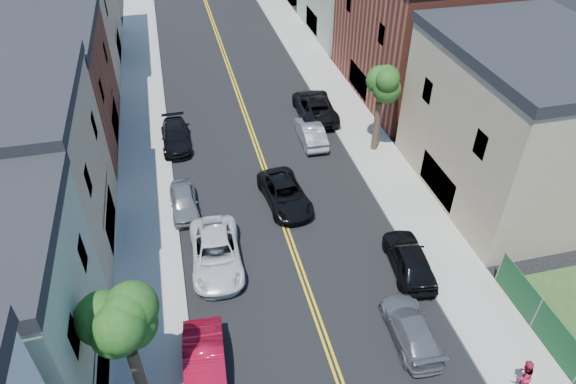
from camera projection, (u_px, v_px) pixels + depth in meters
sidewalk_left at (141, 107)px, 40.56m from camera, size 3.20×100.00×0.15m
sidewalk_right at (331, 86)px, 43.48m from camera, size 3.20×100.00×0.15m
curb_left at (163, 105)px, 40.89m from camera, size 0.30×100.00×0.15m
curb_right at (311, 88)px, 43.16m from camera, size 0.30×100.00×0.15m
bldg_left_tan_near at (3, 186)px, 25.24m from camera, size 9.00×10.00×9.00m
bldg_left_brick at (37, 94)px, 33.96m from camera, size 9.00×12.00×8.00m
bldg_left_tan_far at (57, 13)px, 44.19m from camera, size 9.00×16.00×9.50m
bldg_right_tan at (518, 127)px, 29.65m from camera, size 9.00×12.00×9.00m
bldg_right_brick at (416, 32)px, 40.04m from camera, size 9.00×14.00×10.00m
tree_left_mid at (118, 307)px, 16.69m from camera, size 5.20×5.20×9.29m
tree_right_far at (383, 74)px, 32.34m from camera, size 4.40×4.40×8.03m
red_sedan at (205, 369)px, 21.36m from camera, size 1.99×5.01×1.62m
white_pickup at (216, 253)px, 26.77m from camera, size 2.82×5.68×1.55m
grey_car_left at (184, 202)px, 30.31m from camera, size 1.64×3.93×1.33m
black_car_left at (176, 137)px, 35.97m from camera, size 1.92×4.71×1.37m
grey_car_right at (411, 329)px, 23.18m from camera, size 2.03×4.53×1.29m
black_car_right at (410, 259)px, 26.44m from camera, size 2.37×4.80×1.57m
silver_car_right at (311, 132)px, 36.35m from camera, size 1.63×4.42×1.44m
dark_car_right_far at (315, 106)px, 39.15m from camera, size 3.09×6.11×1.66m
black_suv_lane at (285, 194)px, 30.82m from camera, size 2.80×5.26×1.41m
pedestrian_right at (523, 375)px, 20.93m from camera, size 0.91×0.75×1.72m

